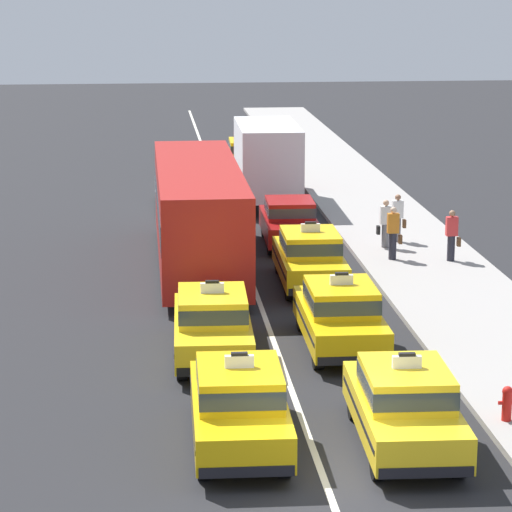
# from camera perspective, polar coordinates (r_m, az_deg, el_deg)

# --- Properties ---
(ground_plane) EXTENTS (160.00, 160.00, 0.00)m
(ground_plane) POSITION_cam_1_polar(r_m,az_deg,el_deg) (22.11, 3.40, -10.93)
(ground_plane) COLOR #232326
(lane_stripe_left_right) EXTENTS (0.14, 80.00, 0.01)m
(lane_stripe_left_right) POSITION_cam_1_polar(r_m,az_deg,el_deg) (41.04, -0.86, 0.58)
(lane_stripe_left_right) COLOR silver
(lane_stripe_left_right) RESTS_ON ground
(sidewalk_curb) EXTENTS (4.00, 90.00, 0.15)m
(sidewalk_curb) POSITION_cam_1_polar(r_m,az_deg,el_deg) (37.10, 8.43, -0.83)
(sidewalk_curb) COLOR #9E9993
(sidewalk_curb) RESTS_ON ground
(taxi_left_nearest) EXTENTS (1.91, 4.59, 1.96)m
(taxi_left_nearest) POSITION_cam_1_polar(r_m,az_deg,el_deg) (23.58, -0.80, -7.00)
(taxi_left_nearest) COLOR black
(taxi_left_nearest) RESTS_ON ground
(taxi_left_second) EXTENTS (1.95, 4.61, 1.96)m
(taxi_left_second) POSITION_cam_1_polar(r_m,az_deg,el_deg) (28.80, -2.07, -3.20)
(taxi_left_second) COLOR black
(taxi_left_second) RESTS_ON ground
(bus_left_third) EXTENTS (2.55, 11.21, 3.22)m
(bus_left_third) POSITION_cam_1_polar(r_m,az_deg,el_deg) (37.41, -2.74, 2.16)
(bus_left_third) COLOR black
(bus_left_third) RESTS_ON ground
(sedan_left_fourth) EXTENTS (1.85, 4.34, 1.58)m
(sedan_left_fourth) POSITION_cam_1_polar(r_m,az_deg,el_deg) (47.05, -3.62, 3.26)
(sedan_left_fourth) COLOR black
(sedan_left_fourth) RESTS_ON ground
(taxi_right_nearest) EXTENTS (1.96, 4.62, 1.96)m
(taxi_right_nearest) POSITION_cam_1_polar(r_m,az_deg,el_deg) (23.73, 7.03, -6.97)
(taxi_right_nearest) COLOR black
(taxi_right_nearest) RESTS_ON ground
(taxi_right_second) EXTENTS (1.86, 4.58, 1.96)m
(taxi_right_second) POSITION_cam_1_polar(r_m,az_deg,el_deg) (29.59, 4.00, -2.77)
(taxi_right_second) COLOR black
(taxi_right_second) RESTS_ON ground
(taxi_right_third) EXTENTS (1.89, 4.59, 1.96)m
(taxi_right_third) POSITION_cam_1_polar(r_m,az_deg,el_deg) (35.39, 2.55, -0.05)
(taxi_right_third) COLOR black
(taxi_right_third) RESTS_ON ground
(sedan_right_fourth) EXTENTS (1.88, 4.35, 1.58)m
(sedan_right_fourth) POSITION_cam_1_polar(r_m,az_deg,el_deg) (40.69, 1.59, 1.69)
(sedan_right_fourth) COLOR black
(sedan_right_fourth) RESTS_ON ground
(box_truck_right_fifth) EXTENTS (2.38, 6.99, 3.27)m
(box_truck_right_fifth) POSITION_cam_1_polar(r_m,az_deg,el_deg) (47.87, 0.47, 4.59)
(box_truck_right_fifth) COLOR black
(box_truck_right_fifth) RESTS_ON ground
(taxi_right_sixth) EXTENTS (1.95, 4.61, 1.96)m
(taxi_right_sixth) POSITION_cam_1_polar(r_m,az_deg,el_deg) (54.50, -0.41, 4.71)
(taxi_right_sixth) COLOR black
(taxi_right_sixth) RESTS_ON ground
(pedestrian_near_crosswalk) EXTENTS (0.47, 0.24, 1.69)m
(pedestrian_near_crosswalk) POSITION_cam_1_polar(r_m,az_deg,el_deg) (38.28, 6.50, 1.08)
(pedestrian_near_crosswalk) COLOR #23232D
(pedestrian_near_crosswalk) RESTS_ON sidewalk_curb
(pedestrian_by_storefront) EXTENTS (0.47, 0.24, 1.60)m
(pedestrian_by_storefront) POSITION_cam_1_polar(r_m,az_deg,el_deg) (39.90, 6.12, 1.52)
(pedestrian_by_storefront) COLOR slate
(pedestrian_by_storefront) RESTS_ON sidewalk_curb
(pedestrian_trailing) EXTENTS (0.47, 0.24, 1.62)m
(pedestrian_trailing) POSITION_cam_1_polar(r_m,az_deg,el_deg) (40.82, 6.71, 1.79)
(pedestrian_trailing) COLOR slate
(pedestrian_trailing) RESTS_ON sidewalk_curb
(pedestrian_far_corner) EXTENTS (0.47, 0.24, 1.62)m
(pedestrian_far_corner) POSITION_cam_1_polar(r_m,az_deg,el_deg) (38.34, 9.23, 0.96)
(pedestrian_far_corner) COLOR #23232D
(pedestrian_far_corner) RESTS_ON sidewalk_curb
(fire_hydrant) EXTENTS (0.36, 0.22, 0.73)m
(fire_hydrant) POSITION_cam_1_polar(r_m,az_deg,el_deg) (25.17, 11.77, -6.76)
(fire_hydrant) COLOR red
(fire_hydrant) RESTS_ON sidewalk_curb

